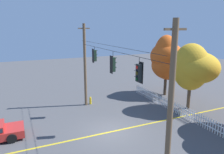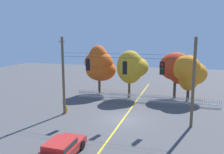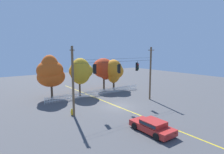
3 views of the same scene
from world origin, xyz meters
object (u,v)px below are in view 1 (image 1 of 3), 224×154
(traffic_signal_southbound_primary, at_px, (94,56))
(autumn_maple_near_fence, at_px, (167,60))
(traffic_signal_eastbound_side, at_px, (113,64))
(traffic_signal_northbound_primary, at_px, (139,73))
(autumn_maple_mid, at_px, (194,67))
(fire_hydrant, at_px, (90,100))

(traffic_signal_southbound_primary, xyz_separation_m, autumn_maple_near_fence, (-2.22, 9.32, -1.24))
(traffic_signal_eastbound_side, bearing_deg, traffic_signal_northbound_primary, 0.33)
(traffic_signal_northbound_primary, distance_m, autumn_maple_near_fence, 13.14)
(traffic_signal_eastbound_side, relative_size, autumn_maple_mid, 0.25)
(fire_hydrant, bearing_deg, traffic_signal_northbound_primary, -2.73)
(traffic_signal_southbound_primary, distance_m, autumn_maple_mid, 8.98)
(autumn_maple_near_fence, height_order, fire_hydrant, autumn_maple_near_fence)
(traffic_signal_southbound_primary, bearing_deg, autumn_maple_mid, 73.95)
(autumn_maple_near_fence, height_order, autumn_maple_mid, autumn_maple_near_fence)
(traffic_signal_southbound_primary, xyz_separation_m, traffic_signal_eastbound_side, (3.65, -0.00, -0.17))
(traffic_signal_eastbound_side, xyz_separation_m, autumn_maple_near_fence, (-5.87, 9.32, -1.06))
(traffic_signal_southbound_primary, relative_size, traffic_signal_eastbound_side, 0.86)
(autumn_maple_mid, xyz_separation_m, fire_hydrant, (-5.24, -8.06, -3.64))
(traffic_signal_northbound_primary, bearing_deg, fire_hydrant, 177.27)
(autumn_maple_near_fence, xyz_separation_m, fire_hydrant, (-0.57, -8.84, -3.62))
(traffic_signal_eastbound_side, xyz_separation_m, autumn_maple_mid, (-1.19, 8.55, -1.04))
(traffic_signal_southbound_primary, relative_size, autumn_maple_near_fence, 0.19)
(traffic_signal_eastbound_side, bearing_deg, autumn_maple_mid, 97.95)
(traffic_signal_southbound_primary, height_order, traffic_signal_northbound_primary, same)
(autumn_maple_near_fence, bearing_deg, traffic_signal_northbound_primary, -45.30)
(fire_hydrant, bearing_deg, traffic_signal_eastbound_side, -4.31)
(traffic_signal_northbound_primary, relative_size, autumn_maple_near_fence, 0.21)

